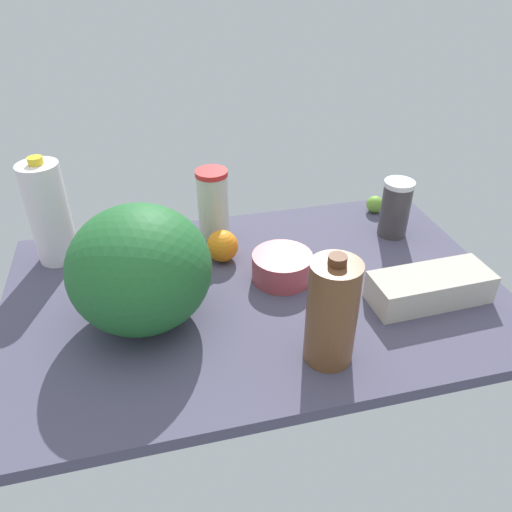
# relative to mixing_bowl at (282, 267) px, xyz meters

# --- Properties ---
(countertop) EXTENTS (1.20, 0.76, 0.03)m
(countertop) POSITION_rel_mixing_bowl_xyz_m (-0.08, -0.03, -0.05)
(countertop) COLOR #49465D
(countertop) RESTS_ON ground
(mixing_bowl) EXTENTS (0.15, 0.15, 0.07)m
(mixing_bowl) POSITION_rel_mixing_bowl_xyz_m (0.00, 0.00, 0.00)
(mixing_bowl) COLOR #A9434B
(mixing_bowl) RESTS_ON countertop
(milk_jug) EXTENTS (0.10, 0.10, 0.29)m
(milk_jug) POSITION_rel_mixing_bowl_xyz_m (-0.55, 0.23, 0.10)
(milk_jug) COLOR white
(milk_jug) RESTS_ON countertop
(watermelon) EXTENTS (0.31, 0.31, 0.27)m
(watermelon) POSITION_rel_mixing_bowl_xyz_m (-0.34, -0.08, 0.10)
(watermelon) COLOR #22642E
(watermelon) RESTS_ON countertop
(chocolate_milk_jug) EXTENTS (0.10, 0.10, 0.25)m
(chocolate_milk_jug) POSITION_rel_mixing_bowl_xyz_m (0.01, -0.29, 0.08)
(chocolate_milk_jug) COLOR brown
(chocolate_milk_jug) RESTS_ON countertop
(egg_carton) EXTENTS (0.29, 0.12, 0.07)m
(egg_carton) POSITION_rel_mixing_bowl_xyz_m (0.31, -0.17, 0.00)
(egg_carton) COLOR beige
(egg_carton) RESTS_ON countertop
(shaker_bottle) EXTENTS (0.08, 0.08, 0.17)m
(shaker_bottle) POSITION_rel_mixing_bowl_xyz_m (0.37, 0.13, 0.05)
(shaker_bottle) COLOR #3B3738
(shaker_bottle) RESTS_ON countertop
(tumbler_cup) EXTENTS (0.09, 0.09, 0.20)m
(tumbler_cup) POSITION_rel_mixing_bowl_xyz_m (-0.13, 0.25, 0.06)
(tumbler_cup) COLOR beige
(tumbler_cup) RESTS_ON countertop
(lime_near_front) EXTENTS (0.05, 0.05, 0.05)m
(lime_near_front) POSITION_rel_mixing_bowl_xyz_m (0.38, 0.27, -0.01)
(lime_near_front) COLOR #6DA836
(lime_near_front) RESTS_ON countertop
(orange_far_back) EXTENTS (0.08, 0.08, 0.08)m
(orange_far_back) POSITION_rel_mixing_bowl_xyz_m (-0.13, 0.12, 0.01)
(orange_far_back) COLOR orange
(orange_far_back) RESTS_ON countertop
(orange_loose) EXTENTS (0.08, 0.08, 0.08)m
(orange_loose) POSITION_rel_mixing_bowl_xyz_m (-0.31, 0.21, 0.01)
(orange_loose) COLOR orange
(orange_loose) RESTS_ON countertop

